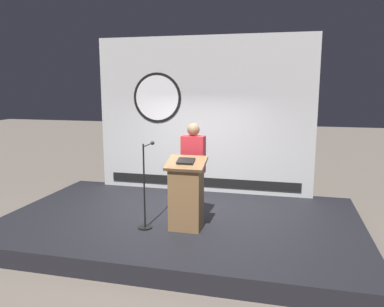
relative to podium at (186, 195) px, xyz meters
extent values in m
plane|color=#6B6056|center=(-0.25, 0.53, -0.89)|extent=(40.00, 40.00, 0.00)
cube|color=black|center=(-0.25, 0.53, -0.74)|extent=(6.40, 4.00, 0.30)
cube|color=silver|center=(-0.25, 2.38, 1.13)|extent=(4.84, 0.10, 3.43)
cylinder|color=black|center=(-1.29, 2.32, 1.51)|extent=(1.12, 0.02, 1.12)
cylinder|color=white|center=(-1.29, 2.32, 1.51)|extent=(1.00, 0.02, 1.00)
cube|color=black|center=(-0.25, 2.32, -0.37)|extent=(4.36, 0.02, 0.20)
cube|color=olive|center=(0.00, 0.00, -0.04)|extent=(0.52, 0.40, 1.09)
cube|color=olive|center=(0.00, 0.00, 0.53)|extent=(0.64, 0.49, 0.19)
cube|color=black|center=(0.00, -0.02, 0.58)|extent=(0.28, 0.20, 0.08)
cylinder|color=black|center=(0.00, 0.48, -0.16)|extent=(0.26, 0.26, 0.86)
cube|color=red|center=(0.00, 0.48, 0.60)|extent=(0.40, 0.24, 0.65)
sphere|color=#997051|center=(0.00, 0.48, 1.04)|extent=(0.22, 0.22, 0.22)
cylinder|color=black|center=(-0.68, -0.15, -0.58)|extent=(0.24, 0.24, 0.02)
cylinder|color=black|center=(-0.68, -0.15, 0.13)|extent=(0.03, 0.03, 1.44)
cylinder|color=black|center=(-0.68, 0.07, 0.80)|extent=(0.02, 0.44, 0.02)
sphere|color=#262626|center=(-0.68, 0.29, 0.80)|extent=(0.07, 0.07, 0.07)
camera|label=1|loc=(1.57, -5.91, 1.79)|focal=35.75mm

